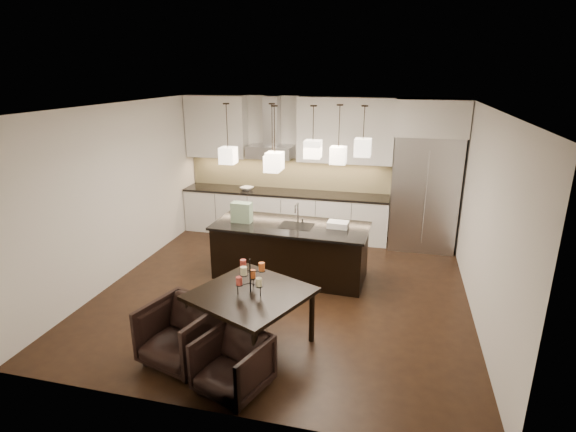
% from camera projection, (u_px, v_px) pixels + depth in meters
% --- Properties ---
extents(floor, '(5.50, 5.50, 0.02)m').
position_uv_depth(floor, '(285.00, 290.00, 7.05)').
color(floor, black).
rests_on(floor, ground).
extents(ceiling, '(5.50, 5.50, 0.02)m').
position_uv_depth(ceiling, '(285.00, 106.00, 6.18)').
color(ceiling, white).
rests_on(ceiling, wall_back).
extents(wall_back, '(5.50, 0.02, 2.80)m').
position_uv_depth(wall_back, '(318.00, 167.00, 9.16)').
color(wall_back, silver).
rests_on(wall_back, ground).
extents(wall_front, '(5.50, 0.02, 2.80)m').
position_uv_depth(wall_front, '(210.00, 288.00, 4.06)').
color(wall_front, silver).
rests_on(wall_front, ground).
extents(wall_left, '(0.02, 5.50, 2.80)m').
position_uv_depth(wall_left, '(119.00, 192.00, 7.24)').
color(wall_left, silver).
rests_on(wall_left, ground).
extents(wall_right, '(0.02, 5.50, 2.80)m').
position_uv_depth(wall_right, '(485.00, 218.00, 5.98)').
color(wall_right, silver).
rests_on(wall_right, ground).
extents(refrigerator, '(1.20, 0.72, 2.15)m').
position_uv_depth(refrigerator, '(424.00, 193.00, 8.43)').
color(refrigerator, '#B7B7BA').
rests_on(refrigerator, floor).
extents(fridge_panel, '(1.26, 0.72, 0.65)m').
position_uv_depth(fridge_panel, '(431.00, 117.00, 8.00)').
color(fridge_panel, silver).
rests_on(fridge_panel, refrigerator).
extents(lower_cabinets, '(4.21, 0.62, 0.88)m').
position_uv_depth(lower_cabinets, '(285.00, 214.00, 9.29)').
color(lower_cabinets, silver).
rests_on(lower_cabinets, floor).
extents(countertop, '(4.21, 0.66, 0.04)m').
position_uv_depth(countertop, '(284.00, 193.00, 9.15)').
color(countertop, black).
rests_on(countertop, lower_cabinets).
extents(backsplash, '(4.21, 0.02, 0.63)m').
position_uv_depth(backsplash, '(288.00, 173.00, 9.33)').
color(backsplash, beige).
rests_on(backsplash, countertop).
extents(upper_cab_left, '(1.25, 0.35, 1.25)m').
position_uv_depth(upper_cab_left, '(216.00, 127.00, 9.22)').
color(upper_cab_left, silver).
rests_on(upper_cab_left, wall_back).
extents(upper_cab_right, '(1.85, 0.35, 1.25)m').
position_uv_depth(upper_cab_right, '(345.00, 130.00, 8.62)').
color(upper_cab_right, silver).
rests_on(upper_cab_right, wall_back).
extents(hood_canopy, '(0.90, 0.52, 0.24)m').
position_uv_depth(hood_canopy, '(271.00, 152.00, 9.01)').
color(hood_canopy, '#B7B7BA').
rests_on(hood_canopy, wall_back).
extents(hood_chimney, '(0.30, 0.28, 0.96)m').
position_uv_depth(hood_chimney, '(272.00, 121.00, 8.93)').
color(hood_chimney, '#B7B7BA').
rests_on(hood_chimney, hood_canopy).
extents(fruit_bowl, '(0.33, 0.33, 0.06)m').
position_uv_depth(fruit_bowl, '(247.00, 188.00, 9.27)').
color(fruit_bowl, silver).
rests_on(fruit_bowl, countertop).
extents(island_body, '(2.47, 1.07, 0.86)m').
position_uv_depth(island_body, '(291.00, 252.00, 7.40)').
color(island_body, black).
rests_on(island_body, floor).
extents(island_top, '(2.55, 1.15, 0.04)m').
position_uv_depth(island_top, '(291.00, 226.00, 7.27)').
color(island_top, black).
rests_on(island_top, island_body).
extents(faucet, '(0.11, 0.24, 0.37)m').
position_uv_depth(faucet, '(298.00, 213.00, 7.27)').
color(faucet, silver).
rests_on(faucet, island_top).
extents(tote_bag, '(0.34, 0.19, 0.33)m').
position_uv_depth(tote_bag, '(242.00, 212.00, 7.35)').
color(tote_bag, '#165122').
rests_on(tote_bag, island_top).
extents(food_container, '(0.34, 0.25, 0.10)m').
position_uv_depth(food_container, '(338.00, 225.00, 7.13)').
color(food_container, silver).
rests_on(food_container, island_top).
extents(dining_table, '(1.62, 1.62, 0.74)m').
position_uv_depth(dining_table, '(251.00, 319.00, 5.51)').
color(dining_table, black).
rests_on(dining_table, floor).
extents(candelabra, '(0.47, 0.47, 0.43)m').
position_uv_depth(candelabra, '(250.00, 276.00, 5.33)').
color(candelabra, black).
rests_on(candelabra, dining_table).
extents(candle_a, '(0.10, 0.10, 0.10)m').
position_uv_depth(candle_a, '(259.00, 282.00, 5.26)').
color(candle_a, beige).
rests_on(candle_a, candelabra).
extents(candle_b, '(0.10, 0.10, 0.10)m').
position_uv_depth(candle_b, '(253.00, 274.00, 5.47)').
color(candle_b, '#D05F26').
rests_on(candle_b, candelabra).
extents(candle_c, '(0.10, 0.10, 0.10)m').
position_uv_depth(candle_c, '(239.00, 281.00, 5.29)').
color(candle_c, '#B03931').
rests_on(candle_c, candelabra).
extents(candle_d, '(0.10, 0.10, 0.10)m').
position_uv_depth(candle_d, '(262.00, 267.00, 5.30)').
color(candle_d, '#D05F26').
rests_on(candle_d, candelabra).
extents(candle_e, '(0.10, 0.10, 0.10)m').
position_uv_depth(candle_e, '(243.00, 264.00, 5.38)').
color(candle_e, '#B03931').
rests_on(candle_e, candelabra).
extents(candle_f, '(0.10, 0.10, 0.10)m').
position_uv_depth(candle_f, '(244.00, 271.00, 5.18)').
color(candle_f, beige).
rests_on(candle_f, candelabra).
extents(armchair_left, '(0.97, 0.98, 0.73)m').
position_uv_depth(armchair_left, '(181.00, 334.00, 5.21)').
color(armchair_left, black).
rests_on(armchair_left, floor).
extents(armchair_right, '(0.86, 0.88, 0.63)m').
position_uv_depth(armchair_right, '(232.00, 365.00, 4.74)').
color(armchair_right, black).
rests_on(armchair_right, floor).
extents(pendant_a, '(0.24, 0.24, 0.26)m').
position_uv_depth(pendant_a, '(228.00, 155.00, 7.12)').
color(pendant_a, beige).
rests_on(pendant_a, ceiling).
extents(pendant_b, '(0.24, 0.24, 0.26)m').
position_uv_depth(pendant_b, '(272.00, 164.00, 7.15)').
color(pendant_b, beige).
rests_on(pendant_b, ceiling).
extents(pendant_c, '(0.24, 0.24, 0.26)m').
position_uv_depth(pendant_c, '(313.00, 149.00, 6.65)').
color(pendant_c, beige).
rests_on(pendant_c, ceiling).
extents(pendant_d, '(0.24, 0.24, 0.26)m').
position_uv_depth(pendant_d, '(338.00, 155.00, 6.85)').
color(pendant_d, beige).
rests_on(pendant_d, ceiling).
extents(pendant_e, '(0.24, 0.24, 0.26)m').
position_uv_depth(pendant_e, '(363.00, 148.00, 6.62)').
color(pendant_e, beige).
rests_on(pendant_e, ceiling).
extents(pendant_f, '(0.24, 0.24, 0.26)m').
position_uv_depth(pendant_f, '(275.00, 161.00, 6.69)').
color(pendant_f, beige).
rests_on(pendant_f, ceiling).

